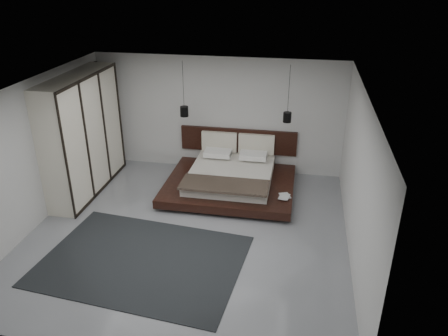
% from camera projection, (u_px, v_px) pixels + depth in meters
% --- Properties ---
extents(floor, '(6.00, 6.00, 0.00)m').
position_uv_depth(floor, '(189.00, 232.00, 8.45)').
color(floor, gray).
rests_on(floor, ground).
extents(ceiling, '(6.00, 6.00, 0.00)m').
position_uv_depth(ceiling, '(183.00, 90.00, 7.26)').
color(ceiling, white).
rests_on(ceiling, wall_back).
extents(wall_back, '(6.00, 0.00, 6.00)m').
position_uv_depth(wall_back, '(218.00, 115.00, 10.53)').
color(wall_back, silver).
rests_on(wall_back, floor).
extents(wall_front, '(6.00, 0.00, 6.00)m').
position_uv_depth(wall_front, '(121.00, 270.00, 5.18)').
color(wall_front, silver).
rests_on(wall_front, floor).
extents(wall_left, '(0.00, 6.00, 6.00)m').
position_uv_depth(wall_left, '(34.00, 154.00, 8.35)').
color(wall_left, silver).
rests_on(wall_left, floor).
extents(wall_right, '(0.00, 6.00, 6.00)m').
position_uv_depth(wall_right, '(358.00, 180.00, 7.36)').
color(wall_right, silver).
rests_on(wall_right, floor).
extents(lattice_screen, '(0.05, 0.90, 2.60)m').
position_uv_depth(lattice_screen, '(94.00, 119.00, 10.56)').
color(lattice_screen, black).
rests_on(lattice_screen, floor).
extents(bed, '(2.84, 2.42, 1.09)m').
position_uv_depth(bed, '(231.00, 177.00, 9.94)').
color(bed, black).
rests_on(bed, floor).
extents(book_lower, '(0.28, 0.32, 0.03)m').
position_uv_depth(book_lower, '(280.00, 196.00, 9.16)').
color(book_lower, '#99724C').
rests_on(book_lower, bed).
extents(book_upper, '(0.26, 0.32, 0.02)m').
position_uv_depth(book_upper, '(279.00, 196.00, 9.13)').
color(book_upper, '#99724C').
rests_on(book_upper, book_lower).
extents(pendant_left, '(0.19, 0.19, 1.26)m').
position_uv_depth(pendant_left, '(184.00, 111.00, 9.96)').
color(pendant_left, black).
rests_on(pendant_left, ceiling).
extents(pendant_right, '(0.18, 0.18, 1.26)m').
position_uv_depth(pendant_right, '(287.00, 117.00, 9.57)').
color(pendant_right, black).
rests_on(pendant_right, ceiling).
extents(wardrobe, '(0.63, 2.68, 2.63)m').
position_uv_depth(wardrobe, '(83.00, 135.00, 9.55)').
color(wardrobe, silver).
rests_on(wardrobe, floor).
extents(rug, '(3.65, 2.77, 0.01)m').
position_uv_depth(rug, '(143.00, 260.00, 7.62)').
color(rug, black).
rests_on(rug, floor).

